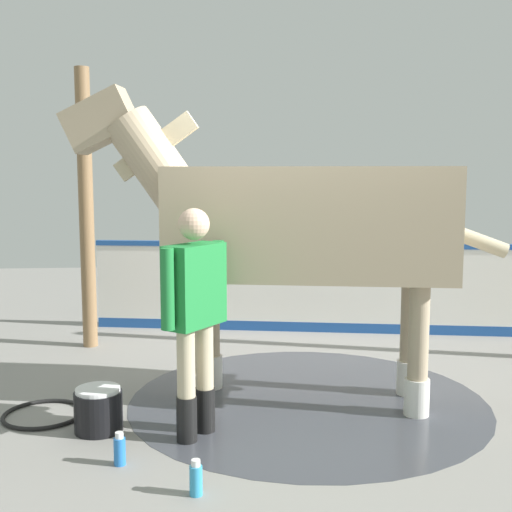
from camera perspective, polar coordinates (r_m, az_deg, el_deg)
name	(u,v)px	position (r m, az deg, el deg)	size (l,w,h in m)	color
ground_plane	(306,392)	(5.80, 4.47, -12.05)	(16.00, 16.00, 0.02)	gray
wet_patch	(307,400)	(5.58, 4.62, -12.71)	(3.02, 3.02, 0.00)	#42444C
barrier_wall	(312,291)	(7.82, 5.01, -3.10)	(5.30, 1.05, 1.10)	white
roof_post_near	(86,210)	(7.25, -14.92, 3.99)	(0.16, 0.16, 3.05)	olive
horse	(294,225)	(5.27, 3.45, 2.76)	(3.64, 1.30, 2.63)	tan
handler	(195,307)	(4.60, -5.48, -4.56)	(0.47, 0.55, 1.67)	black
wash_bucket	(98,410)	(5.04, -13.89, -13.17)	(0.36, 0.36, 0.33)	black
bottle_shampoo	(196,479)	(4.05, -5.38, -19.20)	(0.08, 0.08, 0.22)	#3399CC
bottle_spray	(120,450)	(4.49, -12.08, -16.57)	(0.08, 0.08, 0.22)	blue
hose_coil	(44,414)	(5.49, -18.43, -13.23)	(0.64, 0.64, 0.03)	black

